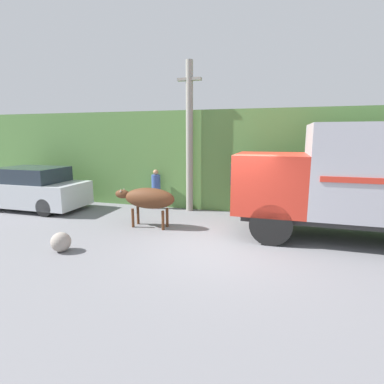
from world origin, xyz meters
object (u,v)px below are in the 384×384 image
(parked_suv, at_px, (32,189))
(roadside_rock, at_px, (61,242))
(cargo_truck, at_px, (367,178))
(brown_cow, at_px, (148,198))
(pedestrian_on_hill, at_px, (156,187))
(utility_pole, at_px, (189,136))

(parked_suv, distance_m, roadside_rock, 5.50)
(cargo_truck, distance_m, roadside_rock, 8.21)
(cargo_truck, bearing_deg, brown_cow, -178.93)
(brown_cow, distance_m, pedestrian_on_hill, 2.51)
(parked_suv, xyz_separation_m, pedestrian_on_hill, (4.73, 1.48, 0.05))
(brown_cow, relative_size, pedestrian_on_hill, 1.29)
(parked_suv, bearing_deg, brown_cow, -7.05)
(parked_suv, bearing_deg, pedestrian_on_hill, 19.82)
(parked_suv, relative_size, pedestrian_on_hill, 2.77)
(roadside_rock, bearing_deg, parked_suv, 140.57)
(utility_pole, relative_size, roadside_rock, 11.25)
(cargo_truck, xyz_separation_m, roadside_rock, (-7.50, -2.96, -1.53))
(cargo_truck, bearing_deg, utility_pole, 157.15)
(utility_pole, height_order, roadside_rock, utility_pole)
(brown_cow, bearing_deg, pedestrian_on_hill, 104.83)
(brown_cow, bearing_deg, utility_pole, 73.01)
(parked_suv, relative_size, utility_pole, 0.78)
(cargo_truck, bearing_deg, parked_suv, 174.90)
(cargo_truck, relative_size, parked_suv, 1.51)
(roadside_rock, bearing_deg, brown_cow, 63.78)
(roadside_rock, bearing_deg, utility_pole, 69.34)
(parked_suv, height_order, utility_pole, utility_pole)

